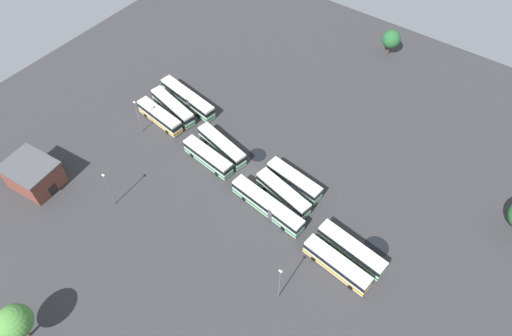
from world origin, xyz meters
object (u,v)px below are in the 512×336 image
(bus_row1_slot1, at_px, (283,193))
(lamp_post_far_corner, at_px, (109,189))
(bus_row1_slot0, at_px, (294,180))
(bus_row3_slot2, at_px, (160,116))
(bus_row0_slot2, at_px, (337,264))
(lamp_post_by_building, at_px, (279,283))
(bus_row2_slot1, at_px, (222,146))
(tree_west_edge, at_px, (391,39))
(depot_building, at_px, (33,175))
(bus_row3_slot1, at_px, (173,107))
(tree_south_edge, at_px, (15,322))
(bus_row0_slot1, at_px, (351,249))
(bus_row3_slot0, at_px, (188,98))
(lamp_post_near_entrance, at_px, (138,116))
(bus_row2_slot2, at_px, (208,157))
(bus_row1_slot2, at_px, (268,205))

(bus_row1_slot1, height_order, lamp_post_far_corner, lamp_post_far_corner)
(bus_row1_slot0, distance_m, bus_row3_slot2, 33.03)
(bus_row0_slot2, height_order, lamp_post_by_building, lamp_post_by_building)
(bus_row2_slot1, xyz_separation_m, tree_west_edge, (-13.20, -49.95, 2.72))
(bus_row3_slot2, xyz_separation_m, depot_building, (7.61, 26.31, 0.97))
(bus_row1_slot0, height_order, bus_row3_slot1, same)
(bus_row3_slot2, relative_size, tree_west_edge, 1.78)
(bus_row1_slot0, height_order, tree_south_edge, tree_south_edge)
(bus_row0_slot1, height_order, bus_row3_slot0, same)
(bus_row2_slot1, xyz_separation_m, bus_row3_slot0, (15.08, -6.60, 0.00))
(lamp_post_far_corner, xyz_separation_m, tree_south_edge, (-7.77, 24.72, 0.89))
(bus_row1_slot0, xyz_separation_m, bus_row2_slot1, (16.79, 1.22, 0.00))
(bus_row3_slot0, distance_m, lamp_post_near_entrance, 12.79)
(bus_row2_slot1, xyz_separation_m, depot_building, (23.76, 27.61, 0.97))
(bus_row3_slot2, height_order, depot_building, depot_building)
(tree_west_edge, bearing_deg, tree_south_edge, 82.04)
(lamp_post_far_corner, bearing_deg, bus_row2_slot2, -113.24)
(tree_south_edge, bearing_deg, bus_row0_slot1, -128.62)
(bus_row1_slot0, height_order, bus_row2_slot2, same)
(bus_row2_slot1, distance_m, bus_row2_slot2, 4.00)
(bus_row2_slot1, height_order, tree_west_edge, tree_west_edge)
(bus_row1_slot2, relative_size, lamp_post_near_entrance, 1.85)
(bus_row1_slot2, bearing_deg, tree_west_edge, -87.12)
(bus_row2_slot1, height_order, lamp_post_by_building, lamp_post_by_building)
(bus_row1_slot1, xyz_separation_m, depot_building, (40.56, 25.01, 0.97))
(bus_row3_slot2, bearing_deg, lamp_post_by_building, 157.61)
(lamp_post_near_entrance, distance_m, tree_west_edge, 63.49)
(bus_row0_slot2, relative_size, bus_row3_slot2, 1.04)
(bus_row0_slot2, relative_size, tree_west_edge, 1.85)
(bus_row1_slot2, bearing_deg, bus_row3_slot0, -22.86)
(lamp_post_near_entrance, bearing_deg, bus_row3_slot2, -107.00)
(bus_row2_slot1, xyz_separation_m, tree_south_edge, (0.32, 46.83, 3.85))
(bus_row1_slot0, relative_size, bus_row3_slot1, 0.92)
(bus_row0_slot1, height_order, tree_west_edge, tree_west_edge)
(bus_row3_slot0, xyz_separation_m, lamp_post_by_building, (-42.16, 25.71, 3.21))
(bus_row0_slot1, distance_m, bus_row0_slot2, 3.99)
(lamp_post_by_building, bearing_deg, lamp_post_far_corner, 4.86)
(bus_row3_slot1, distance_m, tree_south_edge, 51.89)
(depot_building, bearing_deg, bus_row1_slot2, -152.08)
(bus_row0_slot2, height_order, tree_west_edge, tree_west_edge)
(bus_row0_slot2, relative_size, lamp_post_near_entrance, 1.48)
(bus_row0_slot1, xyz_separation_m, bus_row3_slot0, (47.84, -12.02, 0.00))
(depot_building, bearing_deg, bus_row0_slot1, -158.56)
(lamp_post_near_entrance, height_order, tree_south_edge, lamp_post_near_entrance)
(lamp_post_by_building, bearing_deg, bus_row1_slot1, -58.11)
(bus_row2_slot2, xyz_separation_m, tree_south_edge, (0.00, 42.83, 3.85))
(bus_row0_slot2, bearing_deg, lamp_post_near_entrance, -4.30)
(depot_building, distance_m, tree_west_edge, 85.94)
(bus_row0_slot1, height_order, bus_row1_slot1, same)
(lamp_post_by_building, xyz_separation_m, lamp_post_near_entrance, (44.55, -13.47, -0.38))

